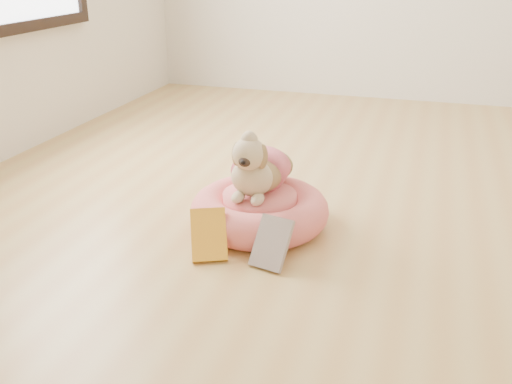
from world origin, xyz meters
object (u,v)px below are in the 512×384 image
(book_yellow, at_px, (209,235))
(book_white, at_px, (272,243))
(dog, at_px, (258,157))
(pet_bed, at_px, (260,210))

(book_yellow, height_order, book_white, book_yellow)
(dog, relative_size, book_yellow, 2.01)
(pet_bed, xyz_separation_m, book_yellow, (-0.11, -0.29, 0.02))
(book_yellow, xyz_separation_m, book_white, (0.24, 0.01, -0.00))
(pet_bed, relative_size, dog, 1.43)
(book_yellow, bearing_deg, pet_bed, 45.87)
(pet_bed, xyz_separation_m, dog, (-0.01, 0.02, 0.22))
(pet_bed, height_order, book_white, book_white)
(pet_bed, distance_m, book_white, 0.31)
(dog, xyz_separation_m, book_white, (0.15, -0.31, -0.20))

